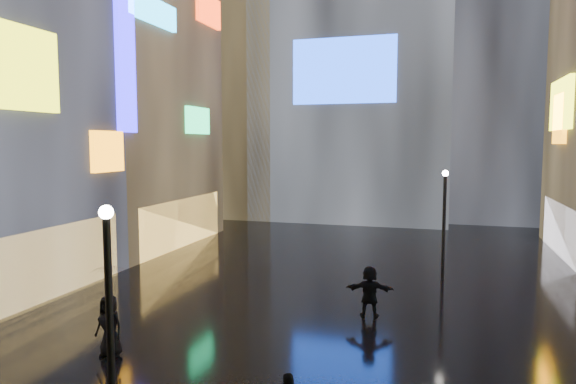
% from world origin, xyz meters
% --- Properties ---
extents(ground, '(140.00, 140.00, 0.00)m').
position_xyz_m(ground, '(0.00, 20.00, 0.00)').
color(ground, black).
rests_on(ground, ground).
extents(building_left_far, '(10.28, 12.00, 22.00)m').
position_xyz_m(building_left_far, '(-15.98, 26.00, 10.98)').
color(building_left_far, black).
rests_on(building_left_far, ground).
extents(tower_flank_right, '(12.00, 12.00, 34.00)m').
position_xyz_m(tower_flank_right, '(9.00, 46.00, 17.00)').
color(tower_flank_right, black).
rests_on(tower_flank_right, ground).
extents(tower_flank_left, '(10.00, 10.00, 26.00)m').
position_xyz_m(tower_flank_left, '(-14.00, 42.00, 13.00)').
color(tower_flank_left, black).
rests_on(tower_flank_left, ground).
extents(lamp_near, '(0.30, 0.30, 5.20)m').
position_xyz_m(lamp_near, '(-2.15, 6.26, 2.94)').
color(lamp_near, black).
rests_on(lamp_near, ground).
extents(lamp_far, '(0.30, 0.30, 5.20)m').
position_xyz_m(lamp_far, '(4.56, 22.41, 2.94)').
color(lamp_far, black).
rests_on(lamp_far, ground).
extents(pedestrian_4, '(0.97, 0.68, 1.89)m').
position_xyz_m(pedestrian_4, '(-5.14, 10.28, 0.94)').
color(pedestrian_4, black).
rests_on(pedestrian_4, ground).
extents(pedestrian_5, '(1.84, 0.77, 1.93)m').
position_xyz_m(pedestrian_5, '(1.94, 16.11, 0.96)').
color(pedestrian_5, black).
rests_on(pedestrian_5, ground).
extents(umbrella_2, '(1.08, 1.09, 0.92)m').
position_xyz_m(umbrella_2, '(-5.14, 10.28, 2.35)').
color(umbrella_2, black).
rests_on(umbrella_2, pedestrian_4).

